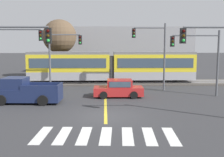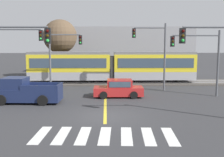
% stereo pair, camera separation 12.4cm
% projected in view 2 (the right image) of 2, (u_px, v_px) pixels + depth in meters
% --- Properties ---
extents(ground_plane, '(200.00, 200.00, 0.00)m').
position_uv_depth(ground_plane, '(105.00, 116.00, 17.92)').
color(ground_plane, '#333335').
extents(track_bed, '(120.00, 4.00, 0.18)m').
position_uv_depth(track_bed, '(106.00, 83.00, 31.85)').
color(track_bed, '#4C4742').
rests_on(track_bed, ground).
extents(rail_near, '(120.00, 0.08, 0.10)m').
position_uv_depth(rail_near, '(106.00, 82.00, 31.12)').
color(rail_near, '#939399').
rests_on(rail_near, track_bed).
extents(rail_far, '(120.00, 0.08, 0.10)m').
position_uv_depth(rail_far, '(106.00, 81.00, 32.55)').
color(rail_far, '#939399').
rests_on(rail_far, track_bed).
extents(light_rail_tram, '(18.50, 2.64, 3.43)m').
position_uv_depth(light_rail_tram, '(112.00, 66.00, 31.60)').
color(light_rail_tram, '#9E9EA3').
rests_on(light_rail_tram, track_bed).
extents(crosswalk_stripe_0, '(0.70, 2.83, 0.01)m').
position_uv_depth(crosswalk_stripe_0, '(41.00, 135.00, 14.34)').
color(crosswalk_stripe_0, silver).
rests_on(crosswalk_stripe_0, ground).
extents(crosswalk_stripe_1, '(0.70, 2.83, 0.01)m').
position_uv_depth(crosswalk_stripe_1, '(62.00, 135.00, 14.31)').
color(crosswalk_stripe_1, silver).
rests_on(crosswalk_stripe_1, ground).
extents(crosswalk_stripe_2, '(0.70, 2.83, 0.01)m').
position_uv_depth(crosswalk_stripe_2, '(83.00, 135.00, 14.28)').
color(crosswalk_stripe_2, silver).
rests_on(crosswalk_stripe_2, ground).
extents(crosswalk_stripe_3, '(0.70, 2.83, 0.01)m').
position_uv_depth(crosswalk_stripe_3, '(105.00, 136.00, 14.24)').
color(crosswalk_stripe_3, silver).
rests_on(crosswalk_stripe_3, ground).
extents(crosswalk_stripe_4, '(0.70, 2.83, 0.01)m').
position_uv_depth(crosswalk_stripe_4, '(127.00, 136.00, 14.21)').
color(crosswalk_stripe_4, silver).
rests_on(crosswalk_stripe_4, ground).
extents(crosswalk_stripe_5, '(0.70, 2.83, 0.01)m').
position_uv_depth(crosswalk_stripe_5, '(148.00, 136.00, 14.18)').
color(crosswalk_stripe_5, silver).
rests_on(crosswalk_stripe_5, ground).
extents(crosswalk_stripe_6, '(0.70, 2.83, 0.01)m').
position_uv_depth(crosswalk_stripe_6, '(170.00, 136.00, 14.14)').
color(crosswalk_stripe_6, silver).
rests_on(crosswalk_stripe_6, ground).
extents(lane_centre_line, '(0.20, 13.78, 0.01)m').
position_uv_depth(lane_centre_line, '(105.00, 100.00, 23.05)').
color(lane_centre_line, gold).
rests_on(lane_centre_line, ground).
extents(sedan_crossing, '(4.21, 1.94, 1.52)m').
position_uv_depth(sedan_crossing, '(119.00, 89.00, 24.07)').
color(sedan_crossing, '#B22323').
rests_on(sedan_crossing, ground).
extents(pickup_truck, '(5.49, 2.44, 1.98)m').
position_uv_depth(pickup_truck, '(24.00, 92.00, 21.80)').
color(pickup_truck, '#192347').
rests_on(pickup_truck, ground).
extents(traffic_light_near_right, '(3.75, 0.38, 5.89)m').
position_uv_depth(traffic_light_near_right, '(219.00, 55.00, 16.63)').
color(traffic_light_near_right, '#515459').
rests_on(traffic_light_near_right, ground).
extents(traffic_light_mid_left, '(4.25, 0.38, 6.15)m').
position_uv_depth(traffic_light_mid_left, '(11.00, 49.00, 23.65)').
color(traffic_light_mid_left, '#515459').
rests_on(traffic_light_mid_left, ground).
extents(traffic_light_near_left, '(3.75, 0.38, 6.10)m').
position_uv_depth(traffic_light_near_left, '(9.00, 55.00, 16.15)').
color(traffic_light_near_left, '#515459').
rests_on(traffic_light_near_left, ground).
extents(traffic_light_far_left, '(3.25, 0.38, 5.76)m').
position_uv_depth(traffic_light_far_left, '(61.00, 51.00, 27.36)').
color(traffic_light_far_left, '#515459').
rests_on(traffic_light_far_left, ground).
extents(traffic_light_far_right, '(3.25, 0.38, 6.47)m').
position_uv_depth(traffic_light_far_right, '(154.00, 47.00, 26.84)').
color(traffic_light_far_right, '#515459').
rests_on(traffic_light_far_right, ground).
extents(traffic_light_mid_right, '(4.25, 0.38, 5.71)m').
position_uv_depth(traffic_light_mid_right, '(201.00, 53.00, 23.98)').
color(traffic_light_mid_right, '#515459').
rests_on(traffic_light_mid_right, ground).
extents(bare_tree_west, '(4.23, 4.23, 7.50)m').
position_uv_depth(bare_tree_west, '(60.00, 37.00, 35.21)').
color(bare_tree_west, brown).
rests_on(bare_tree_west, ground).
extents(building_backdrop_far, '(18.79, 6.00, 6.84)m').
position_uv_depth(building_backdrop_far, '(129.00, 50.00, 42.90)').
color(building_backdrop_far, gray).
rests_on(building_backdrop_far, ground).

